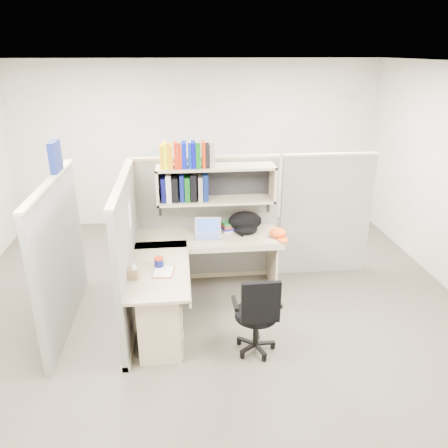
{
  "coord_description": "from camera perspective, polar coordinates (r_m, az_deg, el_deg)",
  "views": [
    {
      "loc": [
        -0.32,
        -4.26,
        2.82
      ],
      "look_at": [
        0.15,
        0.25,
        1.0
      ],
      "focal_mm": 35.0,
      "sensor_mm": 36.0,
      "label": 1
    }
  ],
  "objects": [
    {
      "name": "loose_paper",
      "position": [
        4.49,
        -7.91,
        -6.13
      ],
      "size": [
        0.22,
        0.27,
        0.0
      ],
      "primitive_type": null,
      "rotation": [
        0.0,
        0.0,
        -0.13
      ],
      "color": "white",
      "rests_on": "desk"
    },
    {
      "name": "orange_cap",
      "position": [
        5.26,
        7.04,
        -1.13
      ],
      "size": [
        0.27,
        0.29,
        0.11
      ],
      "primitive_type": null,
      "rotation": [
        0.0,
        0.0,
        0.36
      ],
      "color": "#EF5114",
      "rests_on": "desk"
    },
    {
      "name": "ground",
      "position": [
        5.12,
        -1.41,
        -11.62
      ],
      "size": [
        6.0,
        6.0,
        0.0
      ],
      "primitive_type": "plane",
      "color": "#342F28",
      "rests_on": "ground"
    },
    {
      "name": "backpack",
      "position": [
        5.34,
        2.86,
        0.17
      ],
      "size": [
        0.46,
        0.38,
        0.24
      ],
      "primitive_type": null,
      "rotation": [
        0.0,
        0.0,
        0.15
      ],
      "color": "black",
      "rests_on": "desk"
    },
    {
      "name": "paper_cup",
      "position": [
        5.43,
        -1.85,
        -0.26
      ],
      "size": [
        0.08,
        0.08,
        0.1
      ],
      "primitive_type": "cylinder",
      "rotation": [
        0.0,
        0.0,
        0.18
      ],
      "color": "white",
      "rests_on": "desk"
    },
    {
      "name": "task_chair",
      "position": [
        4.38,
        4.28,
        -13.19
      ],
      "size": [
        0.46,
        0.43,
        0.88
      ],
      "color": "black",
      "rests_on": "ground"
    },
    {
      "name": "tissue_box",
      "position": [
        4.38,
        -11.7,
        -5.94
      ],
      "size": [
        0.12,
        0.12,
        0.17
      ],
      "primitive_type": null,
      "rotation": [
        0.0,
        0.0,
        -0.17
      ],
      "color": "#987E56",
      "rests_on": "desk"
    },
    {
      "name": "room_shell",
      "position": [
        4.44,
        -1.6,
        6.12
      ],
      "size": [
        6.0,
        6.0,
        6.0
      ],
      "color": "#B5AEA3",
      "rests_on": "ground"
    },
    {
      "name": "book_stack",
      "position": [
        5.42,
        0.46,
        -0.28
      ],
      "size": [
        0.21,
        0.24,
        0.1
      ],
      "primitive_type": null,
      "rotation": [
        0.0,
        0.0,
        0.3
      ],
      "color": "gray",
      "rests_on": "desk"
    },
    {
      "name": "laptop",
      "position": [
        5.17,
        -2.16,
        -0.67
      ],
      "size": [
        0.34,
        0.34,
        0.22
      ],
      "primitive_type": null,
      "rotation": [
        0.0,
        0.0,
        -0.11
      ],
      "color": "silver",
      "rests_on": "desk"
    },
    {
      "name": "mouse",
      "position": [
        5.2,
        -0.46,
        -1.65
      ],
      "size": [
        0.1,
        0.07,
        0.03
      ],
      "primitive_type": "ellipsoid",
      "rotation": [
        0.0,
        0.0,
        -0.13
      ],
      "color": "#8D9FC8",
      "rests_on": "desk"
    },
    {
      "name": "snack_canister",
      "position": [
        4.57,
        -8.51,
        -4.89
      ],
      "size": [
        0.1,
        0.1,
        0.1
      ],
      "color": "#0E1357",
      "rests_on": "desk"
    },
    {
      "name": "desk",
      "position": [
        4.63,
        -6.27,
        -9.25
      ],
      "size": [
        1.74,
        1.75,
        0.73
      ],
      "color": "tan",
      "rests_on": "ground"
    },
    {
      "name": "cubicle",
      "position": [
        5.09,
        -6.04,
        -0.39
      ],
      "size": [
        3.79,
        1.84,
        1.95
      ],
      "color": "slate",
      "rests_on": "ground"
    }
  ]
}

